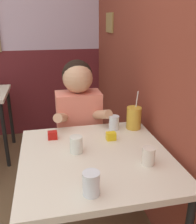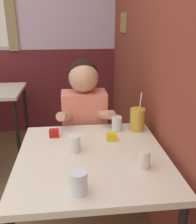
# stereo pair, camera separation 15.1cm
# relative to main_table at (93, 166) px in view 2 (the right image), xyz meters

# --- Properties ---
(brick_wall_right) EXTENTS (0.08, 4.37, 2.70)m
(brick_wall_right) POSITION_rel_main_table_xyz_m (0.49, 0.83, 0.68)
(brick_wall_right) COLOR brown
(brick_wall_right) RESTS_ON ground_plane
(back_wall) EXTENTS (5.44, 0.09, 2.70)m
(back_wall) POSITION_rel_main_table_xyz_m (-0.77, 2.05, 0.69)
(back_wall) COLOR silver
(back_wall) RESTS_ON ground_plane
(main_table) EXTENTS (0.84, 0.85, 0.74)m
(main_table) POSITION_rel_main_table_xyz_m (0.00, 0.00, 0.00)
(main_table) COLOR beige
(main_table) RESTS_ON ground_plane
(person_seated) EXTENTS (0.42, 0.42, 1.19)m
(person_seated) POSITION_rel_main_table_xyz_m (-0.01, 0.59, -0.02)
(person_seated) COLOR #EA7F6B
(person_seated) RESTS_ON ground_plane
(cocktail_pitcher) EXTENTS (0.10, 0.10, 0.27)m
(cocktail_pitcher) POSITION_rel_main_table_xyz_m (0.34, 0.31, 0.15)
(cocktail_pitcher) COLOR gold
(cocktail_pitcher) RESTS_ON main_table
(glass_near_pitcher) EXTENTS (0.08, 0.08, 0.11)m
(glass_near_pitcher) POSITION_rel_main_table_xyz_m (-0.09, -0.32, 0.13)
(glass_near_pitcher) COLOR silver
(glass_near_pitcher) RESTS_ON main_table
(glass_center) EXTENTS (0.07, 0.07, 0.10)m
(glass_center) POSITION_rel_main_table_xyz_m (-0.10, 0.06, 0.12)
(glass_center) COLOR silver
(glass_center) RESTS_ON main_table
(glass_far_side) EXTENTS (0.07, 0.07, 0.10)m
(glass_far_side) POSITION_rel_main_table_xyz_m (0.25, -0.15, 0.12)
(glass_far_side) COLOR silver
(glass_far_side) RESTS_ON main_table
(glass_by_brick) EXTENTS (0.07, 0.07, 0.10)m
(glass_by_brick) POSITION_rel_main_table_xyz_m (0.20, 0.32, 0.12)
(glass_by_brick) COLOR silver
(glass_by_brick) RESTS_ON main_table
(condiment_ketchup) EXTENTS (0.06, 0.04, 0.05)m
(condiment_ketchup) POSITION_rel_main_table_xyz_m (-0.23, 0.26, 0.10)
(condiment_ketchup) COLOR #B7140F
(condiment_ketchup) RESTS_ON main_table
(condiment_mustard) EXTENTS (0.06, 0.04, 0.05)m
(condiment_mustard) POSITION_rel_main_table_xyz_m (0.13, 0.17, 0.10)
(condiment_mustard) COLOR yellow
(condiment_mustard) RESTS_ON main_table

